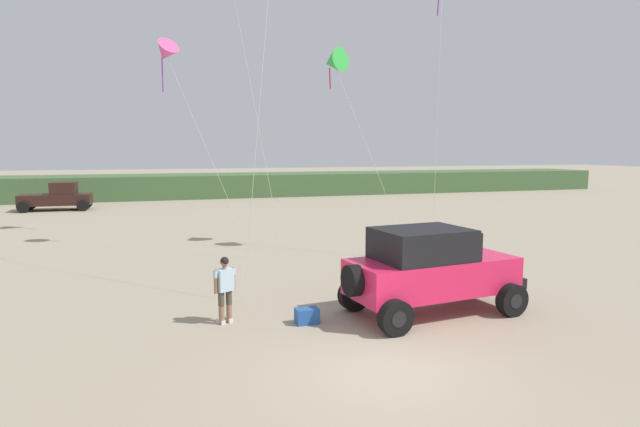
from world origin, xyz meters
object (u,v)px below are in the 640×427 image
at_px(distant_pickup, 58,197).
at_px(kite_blue_swept, 333,62).
at_px(jeep, 430,268).
at_px(cooler_box, 307,316).
at_px(person_watching, 225,286).
at_px(kite_black_sled, 165,53).

distance_m(distant_pickup, kite_blue_swept, 24.27).
height_order(jeep, cooler_box, jeep).
height_order(distant_pickup, kite_blue_swept, kite_blue_swept).
xyz_separation_m(person_watching, kite_blue_swept, (5.90, 9.35, 7.08)).
distance_m(kite_black_sled, kite_blue_swept, 7.12).
bearing_deg(kite_blue_swept, kite_black_sled, 167.02).
bearing_deg(distant_pickup, cooler_box, -69.99).
bearing_deg(jeep, kite_blue_swept, 85.99).
height_order(jeep, kite_black_sled, kite_black_sled).
distance_m(person_watching, distant_pickup, 28.89).
relative_size(person_watching, kite_blue_swept, 0.19).
xyz_separation_m(jeep, person_watching, (-5.19, 0.78, -0.26)).
distance_m(jeep, distant_pickup, 31.51).
height_order(person_watching, cooler_box, person_watching).
bearing_deg(distant_pickup, jeep, -64.50).
xyz_separation_m(jeep, distant_pickup, (-13.56, 28.43, -0.26)).
bearing_deg(person_watching, jeep, -8.56).
bearing_deg(jeep, person_watching, 171.44).
xyz_separation_m(jeep, kite_black_sled, (-6.22, 11.73, 7.11)).
bearing_deg(kite_black_sled, jeep, -62.08).
height_order(jeep, person_watching, jeep).
bearing_deg(kite_black_sled, distant_pickup, 113.74).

